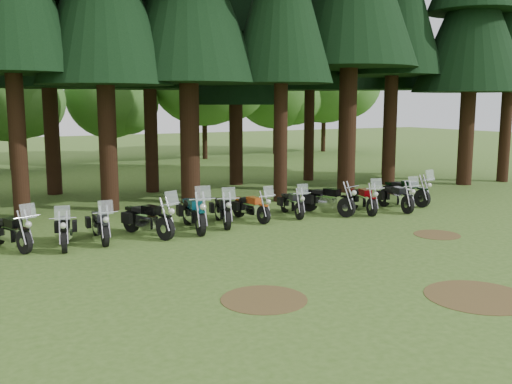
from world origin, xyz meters
The scene contains 22 objects.
ground centered at (0.00, 0.00, 0.00)m, with size 120.00×120.00×0.00m, color #395C1D.
pine_back_4 centered at (4.04, 13.25, 8.25)m, with size 4.94×4.94×13.78m.
decid_3 centered at (-4.71, 25.13, 4.51)m, with size 6.12×5.95×7.65m.
decid_4 centered at (1.58, 26.32, 4.37)m, with size 5.93×5.76×7.41m.
decid_5 centered at (8.29, 25.71, 6.23)m, with size 8.45×8.21×10.56m.
decid_6 centered at (14.85, 27.01, 5.20)m, with size 7.06×6.86×8.82m.
decid_7 centered at (19.46, 26.83, 6.22)m, with size 8.44×8.20×10.55m.
dirt_patch_0 centered at (-3.00, -2.00, 0.01)m, with size 1.80×1.80×0.01m, color #4C3D1E.
dirt_patch_1 centered at (4.50, 0.50, 0.01)m, with size 1.40×1.40×0.01m, color #4C3D1E.
dirt_patch_2 centered at (1.00, -4.00, 0.01)m, with size 2.20×2.20×0.01m, color #4C3D1E.
motorcycle_0 centered at (-7.12, 4.90, 0.47)m, with size 1.04×2.17×1.40m.
motorcycle_1 centered at (-5.74, 4.49, 0.45)m, with size 0.71×2.12×1.34m.
motorcycle_2 centered at (-4.72, 4.68, 0.46)m, with size 0.45×2.17×1.36m.
motorcycle_3 centered at (-3.30, 4.60, 0.50)m, with size 1.10×2.32×1.50m.
motorcycle_4 centered at (-1.77, 4.70, 0.53)m, with size 0.67×2.52×1.58m.
motorcycle_5 centered at (-0.63, 4.97, 0.47)m, with size 0.84×2.23×1.41m.
motorcycle_6 centered at (0.53, 5.14, 0.44)m, with size 0.55×2.09×1.31m.
motorcycle_7 centered at (2.20, 5.16, 0.43)m, with size 0.62×2.04×1.28m.
motorcycle_8 centered at (3.49, 4.82, 0.49)m, with size 0.88×2.27×0.95m.
motorcycle_9 centered at (4.83, 4.46, 0.47)m, with size 0.81×2.21×1.39m.
motorcycle_10 centered at (6.21, 4.23, 0.47)m, with size 0.59×2.25×1.41m.
motorcycle_11 centered at (7.39, 4.96, 0.50)m, with size 0.61×2.38×1.49m.
Camera 1 is at (-8.53, -11.77, 4.00)m, focal length 40.00 mm.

